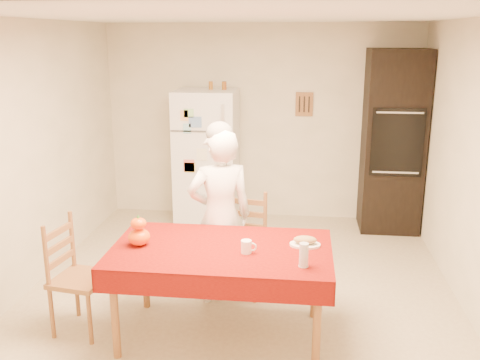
% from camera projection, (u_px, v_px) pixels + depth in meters
% --- Properties ---
extents(floor, '(4.50, 4.50, 0.00)m').
position_uv_depth(floor, '(241.00, 290.00, 5.09)').
color(floor, tan).
rests_on(floor, ground).
extents(room_shell, '(4.02, 4.52, 2.51)m').
position_uv_depth(room_shell, '(241.00, 121.00, 4.66)').
color(room_shell, beige).
rests_on(room_shell, ground).
extents(refrigerator, '(0.75, 0.74, 1.70)m').
position_uv_depth(refrigerator, '(207.00, 158.00, 6.74)').
color(refrigerator, white).
rests_on(refrigerator, floor).
extents(oven_cabinet, '(0.70, 0.62, 2.20)m').
position_uv_depth(oven_cabinet, '(393.00, 142.00, 6.46)').
color(oven_cabinet, black).
rests_on(oven_cabinet, floor).
extents(dining_table, '(1.70, 1.00, 0.76)m').
position_uv_depth(dining_table, '(221.00, 256.00, 4.15)').
color(dining_table, brown).
rests_on(dining_table, floor).
extents(chair_far, '(0.49, 0.47, 0.95)m').
position_uv_depth(chair_far, '(243.00, 239.00, 5.00)').
color(chair_far, brown).
rests_on(chair_far, floor).
extents(chair_left, '(0.46, 0.48, 0.95)m').
position_uv_depth(chair_left, '(73.00, 272.00, 4.30)').
color(chair_left, brown).
rests_on(chair_left, floor).
extents(seated_woman, '(0.67, 0.55, 1.59)m').
position_uv_depth(seated_woman, '(220.00, 217.00, 4.73)').
color(seated_woman, white).
rests_on(seated_woman, floor).
extents(coffee_mug, '(0.08, 0.08, 0.10)m').
position_uv_depth(coffee_mug, '(246.00, 247.00, 4.02)').
color(coffee_mug, white).
rests_on(coffee_mug, dining_table).
extents(pumpkin_lower, '(0.17, 0.17, 0.13)m').
position_uv_depth(pumpkin_lower, '(139.00, 237.00, 4.17)').
color(pumpkin_lower, red).
rests_on(pumpkin_lower, dining_table).
extents(pumpkin_upper, '(0.12, 0.12, 0.09)m').
position_uv_depth(pumpkin_upper, '(138.00, 224.00, 4.14)').
color(pumpkin_upper, '#C64F04').
rests_on(pumpkin_upper, pumpkin_lower).
extents(wine_glass, '(0.07, 0.07, 0.18)m').
position_uv_depth(wine_glass, '(304.00, 255.00, 3.77)').
color(wine_glass, silver).
rests_on(wine_glass, dining_table).
extents(bread_plate, '(0.24, 0.24, 0.02)m').
position_uv_depth(bread_plate, '(305.00, 245.00, 4.16)').
color(bread_plate, white).
rests_on(bread_plate, dining_table).
extents(bread_loaf, '(0.18, 0.10, 0.06)m').
position_uv_depth(bread_loaf, '(305.00, 240.00, 4.15)').
color(bread_loaf, '#9F814E').
rests_on(bread_loaf, bread_plate).
extents(spice_jar_left, '(0.05, 0.05, 0.10)m').
position_uv_depth(spice_jar_left, '(211.00, 85.00, 6.54)').
color(spice_jar_left, '#985C1B').
rests_on(spice_jar_left, refrigerator).
extents(spice_jar_mid, '(0.05, 0.05, 0.10)m').
position_uv_depth(spice_jar_mid, '(224.00, 86.00, 6.53)').
color(spice_jar_mid, brown).
rests_on(spice_jar_mid, refrigerator).
extents(spice_jar_right, '(0.05, 0.05, 0.10)m').
position_uv_depth(spice_jar_right, '(224.00, 86.00, 6.53)').
color(spice_jar_right, brown).
rests_on(spice_jar_right, refrigerator).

